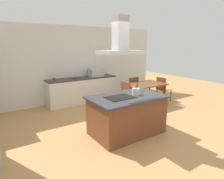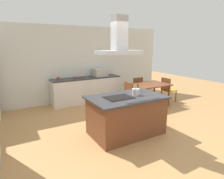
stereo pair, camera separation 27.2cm
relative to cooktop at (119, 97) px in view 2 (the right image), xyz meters
The scene contains 15 objects.
ground 1.76m from the cooktop, 82.09° to the left, with size 16.00×16.00×0.00m, color tan.
wall_back 3.29m from the cooktop, 86.33° to the left, with size 7.20×0.10×2.70m, color silver.
kitchen_island 0.50m from the cooktop, ahead, with size 1.72×1.08×0.90m.
cooktop is the anchor object (origin of this frame).
tea_kettle 0.47m from the cooktop, ahead, with size 0.23×0.18×0.18m.
olive_oil_bottle 0.78m from the cooktop, 20.00° to the left, with size 0.06×0.06×0.23m.
back_counter 2.95m from the cooktop, 81.48° to the left, with size 2.51×0.62×0.90m.
countertop_microwave 3.05m from the cooktop, 70.99° to the left, with size 0.50×0.38×0.28m, color #B2AFAA.
coffee_mug_red 2.95m from the cooktop, 101.03° to the left, with size 0.08×0.08×0.09m, color red.
cutting_board 2.94m from the cooktop, 86.49° to the left, with size 0.34×0.24×0.02m, color #59331E.
dining_table 2.48m from the cooktop, 34.05° to the left, with size 1.40×0.90×0.75m.
chair_facing_back_wall 2.92m from the cooktop, 45.03° to the left, with size 0.42×0.42×0.89m.
chair_at_left_end 1.83m from the cooktop, 50.74° to the left, with size 0.42×0.42×0.89m.
chair_at_right_end 3.29m from the cooktop, 25.02° to the left, with size 0.42×0.42×0.89m.
range_hood 1.20m from the cooktop, ahead, with size 0.90×0.55×0.78m.
Camera 2 is at (-2.40, -3.47, 2.05)m, focal length 30.75 mm.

